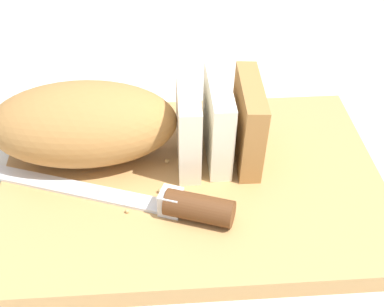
% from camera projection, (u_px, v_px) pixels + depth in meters
% --- Properties ---
extents(ground_plane, '(3.00, 3.00, 0.00)m').
position_uv_depth(ground_plane, '(192.00, 190.00, 0.58)').
color(ground_plane, beige).
extents(cutting_board, '(0.40, 0.30, 0.02)m').
position_uv_depth(cutting_board, '(192.00, 184.00, 0.57)').
color(cutting_board, tan).
rests_on(cutting_board, ground_plane).
extents(bread_loaf, '(0.28, 0.12, 0.08)m').
position_uv_depth(bread_loaf, '(117.00, 123.00, 0.57)').
color(bread_loaf, '#A8753D').
rests_on(bread_loaf, cutting_board).
extents(bread_knife, '(0.29, 0.14, 0.03)m').
position_uv_depth(bread_knife, '(167.00, 202.00, 0.52)').
color(bread_knife, silver).
rests_on(bread_knife, cutting_board).
extents(crumb_near_knife, '(0.00, 0.00, 0.00)m').
position_uv_depth(crumb_near_knife, '(160.00, 191.00, 0.55)').
color(crumb_near_knife, tan).
rests_on(crumb_near_knife, cutting_board).
extents(crumb_near_loaf, '(0.00, 0.00, 0.00)m').
position_uv_depth(crumb_near_loaf, '(167.00, 161.00, 0.58)').
color(crumb_near_loaf, tan).
rests_on(crumb_near_loaf, cutting_board).
extents(crumb_stray_left, '(0.00, 0.00, 0.00)m').
position_uv_depth(crumb_stray_left, '(127.00, 211.00, 0.53)').
color(crumb_stray_left, tan).
rests_on(crumb_stray_left, cutting_board).
extents(crumb_stray_right, '(0.01, 0.01, 0.01)m').
position_uv_depth(crumb_stray_right, '(179.00, 193.00, 0.54)').
color(crumb_stray_right, tan).
rests_on(crumb_stray_right, cutting_board).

